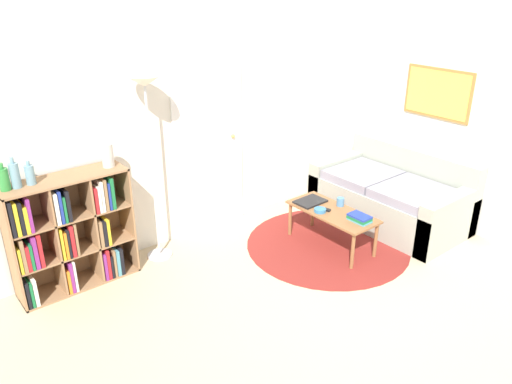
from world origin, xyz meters
The scene contains 17 objects.
ground_plane centered at (0.00, 0.00, 0.00)m, with size 14.00×14.00×0.00m, color tan.
wall_back centered at (0.00, 2.47, 1.29)m, with size 7.36×0.11×2.60m.
wall_right centered at (2.20, 1.22, 1.30)m, with size 0.08×5.45×2.60m.
rug centered at (0.75, 1.30, 0.00)m, with size 1.69×1.69×0.01m.
bookshelf centered at (-1.57, 2.25, 0.52)m, with size 1.05×0.34×1.05m.
floor_lamp centered at (-0.73, 2.22, 1.54)m, with size 0.31×0.31×1.81m.
couch centered at (1.76, 1.27, 0.28)m, with size 0.93×1.66×0.79m.
coffee_table centered at (0.76, 1.28, 0.35)m, with size 0.42×0.96×0.40m.
laptop centered at (0.73, 1.57, 0.41)m, with size 0.32×0.23×0.02m.
bowl centered at (0.65, 1.34, 0.42)m, with size 0.12×0.12×0.04m.
book_stack_on_table centered at (0.80, 0.96, 0.43)m, with size 0.14×0.22×0.06m.
cup centered at (0.92, 1.31, 0.45)m, with size 0.08×0.08×0.09m.
remote centered at (0.71, 1.36, 0.41)m, with size 0.09×0.16×0.02m.
bottle_left centered at (-1.98, 2.27, 1.14)m, with size 0.08×0.08×0.22m.
bottle_middle centered at (-1.90, 2.27, 1.15)m, with size 0.08×0.08×0.26m.
bottle_right centered at (-1.78, 2.27, 1.13)m, with size 0.07×0.07×0.20m.
vase_on_shelf centered at (-1.13, 2.26, 1.15)m, with size 0.10×0.10×0.21m.
Camera 1 is at (-2.72, -1.78, 2.61)m, focal length 35.00 mm.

